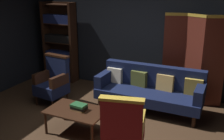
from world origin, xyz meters
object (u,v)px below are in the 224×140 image
Objects in this scene: velvet_couch at (150,88)px; armchair_wing_left at (53,81)px; folding_screen at (193,58)px; book_black_cloth at (79,107)px; book_tan_leather at (79,109)px; armchair_gilt_accent at (123,129)px; coffee_table at (76,112)px; bookshelf at (60,40)px; book_green_cloth at (79,105)px.

velvet_couch is 2.04× the size of armchair_wing_left.
folding_screen is 2.63m from book_black_cloth.
book_tan_leather is at bearing -125.76° from folding_screen.
armchair_wing_left is at bearing -162.98° from velvet_couch.
coffee_table is at bearing 160.70° from armchair_gilt_accent.
book_black_cloth is (1.15, -0.81, -0.02)m from armchair_wing_left.
coffee_table is 0.08m from book_tan_leather.
bookshelf reaches higher than armchair_wing_left.
armchair_gilt_accent is 4.84× the size of book_tan_leather.
velvet_couch is at bearing 17.02° from armchair_wing_left.
armchair_gilt_accent is 2.42m from armchair_wing_left.
velvet_couch is 1.67m from coffee_table.
armchair_wing_left is 1.40m from book_tan_leather.
book_green_cloth is (0.00, 0.00, 0.04)m from book_black_cloth.
armchair_wing_left is 1.40m from book_green_cloth.
velvet_couch is 1.63m from book_tan_leather.
book_black_cloth is (-0.97, 0.37, -0.02)m from armchair_gilt_accent.
folding_screen is 0.93× the size of bookshelf.
book_green_cloth is (1.15, -0.81, 0.02)m from armchair_wing_left.
bookshelf is at bearing 164.73° from velvet_couch.
bookshelf is 2.05× the size of coffee_table.
armchair_gilt_accent is at bearing -21.14° from book_tan_leather.
armchair_wing_left is (-2.11, 1.18, 0.00)m from armchair_gilt_accent.
book_green_cloth is (-0.97, 0.37, 0.02)m from armchair_gilt_accent.
armchair_wing_left reaches higher than book_green_cloth.
book_black_cloth is 0.04m from book_green_cloth.
folding_screen is 0.90× the size of velvet_couch.
book_green_cloth is (0.04, 0.02, 0.13)m from coffee_table.
armchair_wing_left is (-1.10, 0.83, 0.12)m from coffee_table.
coffee_table is at bearing -126.26° from folding_screen.
book_tan_leather is (-0.97, 0.37, -0.06)m from armchair_gilt_accent.
folding_screen is at bearing 77.65° from armchair_gilt_accent.
bookshelf is 3.85m from armchair_gilt_accent.
velvet_couch reaches higher than book_black_cloth.
armchair_gilt_accent is at bearing -102.35° from folding_screen.
book_green_cloth is at bearing -125.76° from folding_screen.
armchair_wing_left is (-2.65, -1.29, -0.50)m from folding_screen.
book_black_cloth is at bearing -125.76° from folding_screen.
armchair_gilt_accent reaches higher than book_tan_leather.
book_black_cloth is at bearing 0.00° from book_green_cloth.
armchair_gilt_accent reaches higher than book_black_cloth.
book_tan_leather is (-0.82, -1.41, -0.02)m from velvet_couch.
armchair_wing_left is 4.84× the size of book_tan_leather.
armchair_wing_left is at bearing 144.79° from book_black_cloth.
book_green_cloth is (0.00, -0.00, 0.08)m from book_tan_leather.
velvet_couch is 1.63m from book_green_cloth.
velvet_couch is at bearing 59.91° from book_tan_leather.
coffee_table is 1.38m from armchair_wing_left.
velvet_couch is at bearing 94.87° from armchair_gilt_accent.
book_green_cloth is at bearing 158.86° from armchair_gilt_accent.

